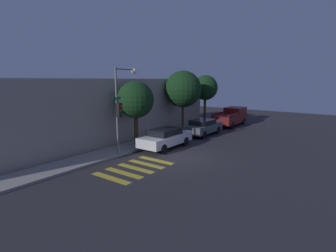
{
  "coord_description": "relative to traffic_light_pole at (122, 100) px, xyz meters",
  "views": [
    {
      "loc": [
        -13.59,
        -9.04,
        4.96
      ],
      "look_at": [
        1.74,
        2.1,
        1.6
      ],
      "focal_mm": 28.0,
      "sensor_mm": 36.0,
      "label": 1
    }
  ],
  "objects": [
    {
      "name": "tree_near_corner",
      "position": [
        2.28,
        0.93,
        -0.17
      ],
      "size": [
        2.74,
        2.74,
        4.87
      ],
      "color": "#42301E",
      "rests_on": "ground"
    },
    {
      "name": "sedan_near_corner",
      "position": [
        3.04,
        -1.27,
        -2.86
      ],
      "size": [
        4.5,
        1.86,
        1.45
      ],
      "color": "silver",
      "rests_on": "ground"
    },
    {
      "name": "pickup_truck",
      "position": [
        15.17,
        -1.27,
        -2.69
      ],
      "size": [
        5.21,
        2.05,
        1.9
      ],
      "color": "maroon",
      "rests_on": "ground"
    },
    {
      "name": "ground_plane",
      "position": [
        1.61,
        -3.37,
        -3.64
      ],
      "size": [
        60.0,
        60.0,
        0.0
      ],
      "primitive_type": "plane",
      "color": "#2D2B30"
    },
    {
      "name": "building_row",
      "position": [
        1.61,
        5.33,
        -1.12
      ],
      "size": [
        26.0,
        6.0,
        5.04
      ],
      "primitive_type": "cube",
      "color": "#A89E8E",
      "rests_on": "ground"
    },
    {
      "name": "crosswalk",
      "position": [
        -1.58,
        -2.57,
        -3.64
      ],
      "size": [
        4.15,
        2.6,
        0.0
      ],
      "color": "gold",
      "rests_on": "ground"
    },
    {
      "name": "sidewalk",
      "position": [
        1.61,
        0.88,
        -3.57
      ],
      "size": [
        26.0,
        2.1,
        0.14
      ],
      "primitive_type": "cube",
      "color": "gray",
      "rests_on": "ground"
    },
    {
      "name": "traffic_light_pole",
      "position": [
        0.0,
        0.0,
        0.0
      ],
      "size": [
        2.21,
        0.56,
        5.78
      ],
      "color": "slate",
      "rests_on": "ground"
    },
    {
      "name": "sedan_middle",
      "position": [
        8.72,
        -1.27,
        -2.87
      ],
      "size": [
        4.37,
        1.87,
        1.42
      ],
      "color": "#4C5156",
      "rests_on": "ground"
    },
    {
      "name": "tree_midblock",
      "position": [
        8.76,
        0.93,
        0.44
      ],
      "size": [
        3.4,
        3.4,
        5.79
      ],
      "color": "#4C3823",
      "rests_on": "ground"
    },
    {
      "name": "tree_far_end",
      "position": [
        13.13,
        0.93,
        0.44
      ],
      "size": [
        2.64,
        2.64,
        5.43
      ],
      "color": "#4C3823",
      "rests_on": "ground"
    }
  ]
}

